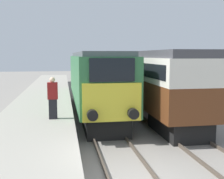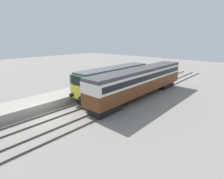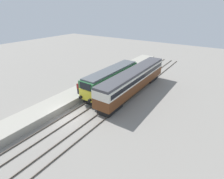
{
  "view_description": "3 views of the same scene",
  "coord_description": "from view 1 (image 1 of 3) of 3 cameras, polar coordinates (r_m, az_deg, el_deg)",
  "views": [
    {
      "loc": [
        -1.97,
        -7.63,
        3.76
      ],
      "look_at": [
        0.0,
        3.74,
        2.35
      ],
      "focal_mm": 45.0,
      "sensor_mm": 36.0,
      "label": 1
    },
    {
      "loc": [
        15.61,
        -7.77,
        7.69
      ],
      "look_at": [
        1.7,
        7.74,
        1.6
      ],
      "focal_mm": 28.0,
      "sensor_mm": 36.0,
      "label": 2
    },
    {
      "loc": [
        15.32,
        -12.3,
        12.93
      ],
      "look_at": [
        1.7,
        7.74,
        1.6
      ],
      "focal_mm": 28.0,
      "sensor_mm": 36.0,
      "label": 3
    }
  ],
  "objects": [
    {
      "name": "rails_far_track",
      "position": [
        14.21,
        12.88,
        -8.26
      ],
      "size": [
        1.5,
        60.0,
        0.14
      ],
      "color": "#4C4238",
      "rests_on": "ground_plane"
    },
    {
      "name": "platform_left",
      "position": [
        16.02,
        -14.44,
        -5.03
      ],
      "size": [
        3.5,
        50.0,
        0.98
      ],
      "color": "#9E998C",
      "rests_on": "ground_plane"
    },
    {
      "name": "passenger_carriage",
      "position": [
        20.08,
        5.7,
        3.12
      ],
      "size": [
        2.75,
        18.18,
        3.99
      ],
      "color": "black",
      "rests_on": "ground_plane"
    },
    {
      "name": "person_on_platform",
      "position": [
        12.53,
        -11.94,
        -1.68
      ],
      "size": [
        0.44,
        0.26,
        1.85
      ],
      "color": "black",
      "rests_on": "platform_left"
    },
    {
      "name": "locomotive",
      "position": [
        17.91,
        -3.48,
        1.9
      ],
      "size": [
        2.7,
        13.22,
        3.94
      ],
      "color": "black",
      "rests_on": "ground_plane"
    },
    {
      "name": "rails_near_track",
      "position": [
        13.3,
        -0.94,
        -9.13
      ],
      "size": [
        1.51,
        60.0,
        0.14
      ],
      "color": "#4C4238",
      "rests_on": "ground_plane"
    }
  ]
}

